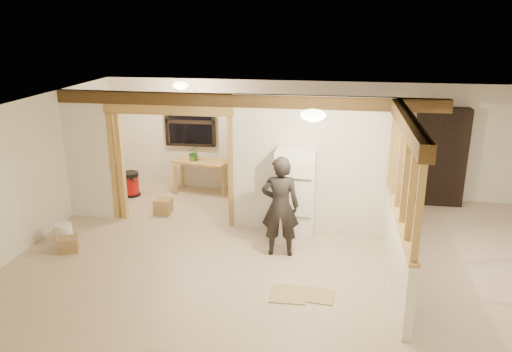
% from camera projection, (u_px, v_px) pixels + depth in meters
% --- Properties ---
extents(floor, '(9.00, 6.50, 0.01)m').
position_uv_depth(floor, '(291.00, 258.00, 8.22)').
color(floor, '#C1AB90').
rests_on(floor, ground).
extents(ceiling, '(9.00, 6.50, 0.01)m').
position_uv_depth(ceiling, '(295.00, 107.00, 7.46)').
color(ceiling, white).
extents(wall_back, '(9.00, 0.01, 2.50)m').
position_uv_depth(wall_back, '(306.00, 139.00, 10.89)').
color(wall_back, silver).
rests_on(wall_back, floor).
extents(wall_front, '(9.00, 0.01, 2.50)m').
position_uv_depth(wall_front, '(262.00, 294.00, 4.78)').
color(wall_front, silver).
rests_on(wall_front, floor).
extents(wall_left, '(0.01, 6.50, 2.50)m').
position_uv_depth(wall_left, '(30.00, 172.00, 8.52)').
color(wall_left, silver).
rests_on(wall_left, floor).
extents(partition_left_stub, '(0.90, 0.12, 2.50)m').
position_uv_depth(partition_left_stub, '(88.00, 155.00, 9.58)').
color(partition_left_stub, white).
rests_on(partition_left_stub, floor).
extents(partition_center, '(2.80, 0.12, 2.50)m').
position_uv_depth(partition_center, '(310.00, 165.00, 8.93)').
color(partition_center, white).
rests_on(partition_center, floor).
extents(doorway_frame, '(2.46, 0.14, 2.20)m').
position_uv_depth(doorway_frame, '(171.00, 167.00, 9.38)').
color(doorway_frame, tan).
rests_on(doorway_frame, floor).
extents(header_beam_back, '(7.00, 0.18, 0.22)m').
position_uv_depth(header_beam_back, '(244.00, 101.00, 8.77)').
color(header_beam_back, '#4F381B').
rests_on(header_beam_back, ceiling).
extents(header_beam_right, '(0.18, 3.30, 0.22)m').
position_uv_depth(header_beam_right, '(408.00, 124.00, 6.87)').
color(header_beam_right, '#4F381B').
rests_on(header_beam_right, ceiling).
extents(pony_wall, '(0.12, 3.20, 1.00)m').
position_uv_depth(pony_wall, '(396.00, 248.00, 7.44)').
color(pony_wall, white).
rests_on(pony_wall, floor).
extents(stud_partition, '(0.14, 3.20, 1.32)m').
position_uv_depth(stud_partition, '(403.00, 174.00, 7.09)').
color(stud_partition, tan).
rests_on(stud_partition, pony_wall).
extents(window_back, '(1.12, 0.10, 1.10)m').
position_uv_depth(window_back, '(190.00, 122.00, 11.12)').
color(window_back, black).
rests_on(window_back, wall_back).
extents(ceiling_dome_main, '(0.36, 0.36, 0.16)m').
position_uv_depth(ceiling_dome_main, '(313.00, 115.00, 6.95)').
color(ceiling_dome_main, '#FFEABF').
rests_on(ceiling_dome_main, ceiling).
extents(ceiling_dome_util, '(0.32, 0.32, 0.14)m').
position_uv_depth(ceiling_dome_util, '(180.00, 85.00, 10.00)').
color(ceiling_dome_util, '#FFEABF').
rests_on(ceiling_dome_util, ceiling).
extents(hanging_bulb, '(0.07, 0.07, 0.07)m').
position_uv_depth(hanging_bulb, '(196.00, 107.00, 9.36)').
color(hanging_bulb, '#FFD88C').
rests_on(hanging_bulb, ceiling).
extents(refrigerator, '(0.68, 0.66, 1.64)m').
position_uv_depth(refrigerator, '(295.00, 194.00, 8.73)').
color(refrigerator, white).
rests_on(refrigerator, floor).
extents(woman, '(0.65, 0.45, 1.70)m').
position_uv_depth(woman, '(280.00, 206.00, 8.10)').
color(woman, '#282525').
rests_on(woman, floor).
extents(work_table, '(1.28, 0.83, 0.75)m').
position_uv_depth(work_table, '(202.00, 176.00, 11.18)').
color(work_table, tan).
rests_on(work_table, floor).
extents(potted_plant, '(0.36, 0.33, 0.35)m').
position_uv_depth(potted_plant, '(194.00, 153.00, 11.02)').
color(potted_plant, '#295D29').
rests_on(potted_plant, work_table).
extents(shop_vac, '(0.50, 0.50, 0.54)m').
position_uv_depth(shop_vac, '(130.00, 184.00, 11.01)').
color(shop_vac, '#960D0B').
rests_on(shop_vac, floor).
extents(bookshelf, '(1.02, 0.34, 2.05)m').
position_uv_depth(bookshelf, '(440.00, 157.00, 10.31)').
color(bookshelf, black).
rests_on(bookshelf, floor).
extents(bucket, '(0.35, 0.35, 0.37)m').
position_uv_depth(bucket, '(64.00, 234.00, 8.67)').
color(bucket, white).
rests_on(bucket, floor).
extents(box_util_a, '(0.36, 0.32, 0.27)m').
position_uv_depth(box_util_a, '(244.00, 207.00, 10.02)').
color(box_util_a, olive).
rests_on(box_util_a, floor).
extents(box_util_b, '(0.33, 0.33, 0.30)m').
position_uv_depth(box_util_b, '(163.00, 206.00, 10.04)').
color(box_util_b, olive).
rests_on(box_util_b, floor).
extents(box_front, '(0.39, 0.36, 0.25)m').
position_uv_depth(box_front, '(68.00, 245.00, 8.40)').
color(box_front, olive).
rests_on(box_front, floor).
extents(floor_panel_near, '(0.52, 0.52, 0.02)m').
position_uv_depth(floor_panel_near, '(288.00, 294.00, 7.12)').
color(floor_panel_near, tan).
rests_on(floor_panel_near, floor).
extents(floor_panel_far, '(0.56, 0.47, 0.02)m').
position_uv_depth(floor_panel_far, '(316.00, 295.00, 7.09)').
color(floor_panel_far, tan).
rests_on(floor_panel_far, floor).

